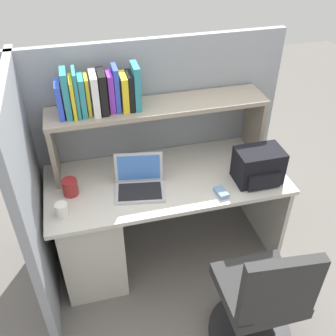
{
  "coord_description": "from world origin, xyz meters",
  "views": [
    {
      "loc": [
        -0.5,
        -1.99,
        2.35
      ],
      "look_at": [
        0.0,
        -0.05,
        0.85
      ],
      "focal_mm": 41.65,
      "sensor_mm": 36.0,
      "label": 1
    }
  ],
  "objects_px": {
    "backpack": "(259,166)",
    "paper_cup": "(62,210)",
    "snack_canister": "(70,187)",
    "office_chair": "(260,304)",
    "laptop": "(140,183)",
    "computer_mouse": "(221,193)"
  },
  "relations": [
    {
      "from": "backpack",
      "to": "snack_canister",
      "type": "height_order",
      "value": "backpack"
    },
    {
      "from": "paper_cup",
      "to": "computer_mouse",
      "type": "bearing_deg",
      "value": -3.4
    },
    {
      "from": "computer_mouse",
      "to": "paper_cup",
      "type": "distance_m",
      "value": 0.99
    },
    {
      "from": "backpack",
      "to": "office_chair",
      "type": "height_order",
      "value": "backpack"
    },
    {
      "from": "backpack",
      "to": "computer_mouse",
      "type": "height_order",
      "value": "backpack"
    },
    {
      "from": "backpack",
      "to": "snack_canister",
      "type": "xyz_separation_m",
      "value": [
        -1.21,
        0.16,
        -0.06
      ]
    },
    {
      "from": "computer_mouse",
      "to": "backpack",
      "type": "bearing_deg",
      "value": 8.31
    },
    {
      "from": "snack_canister",
      "to": "office_chair",
      "type": "height_order",
      "value": "office_chair"
    },
    {
      "from": "paper_cup",
      "to": "backpack",
      "type": "bearing_deg",
      "value": 1.14
    },
    {
      "from": "computer_mouse",
      "to": "office_chair",
      "type": "bearing_deg",
      "value": -93.97
    },
    {
      "from": "backpack",
      "to": "paper_cup",
      "type": "xyz_separation_m",
      "value": [
        -1.27,
        -0.03,
        -0.07
      ]
    },
    {
      "from": "backpack",
      "to": "paper_cup",
      "type": "relative_size",
      "value": 3.5
    },
    {
      "from": "paper_cup",
      "to": "office_chair",
      "type": "xyz_separation_m",
      "value": [
        1.03,
        -0.66,
        -0.38
      ]
    },
    {
      "from": "office_chair",
      "to": "paper_cup",
      "type": "bearing_deg",
      "value": -27.22
    },
    {
      "from": "snack_canister",
      "to": "office_chair",
      "type": "xyz_separation_m",
      "value": [
        0.97,
        -0.84,
        -0.39
      ]
    },
    {
      "from": "backpack",
      "to": "computer_mouse",
      "type": "distance_m",
      "value": 0.31
    },
    {
      "from": "laptop",
      "to": "paper_cup",
      "type": "xyz_separation_m",
      "value": [
        -0.49,
        -0.13,
        -0.01
      ]
    },
    {
      "from": "office_chair",
      "to": "laptop",
      "type": "bearing_deg",
      "value": -50.38
    },
    {
      "from": "paper_cup",
      "to": "snack_canister",
      "type": "relative_size",
      "value": 0.79
    },
    {
      "from": "office_chair",
      "to": "snack_canister",
      "type": "bearing_deg",
      "value": -35.69
    },
    {
      "from": "backpack",
      "to": "office_chair",
      "type": "relative_size",
      "value": 0.32
    },
    {
      "from": "laptop",
      "to": "backpack",
      "type": "bearing_deg",
      "value": -7.51
    }
  ]
}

